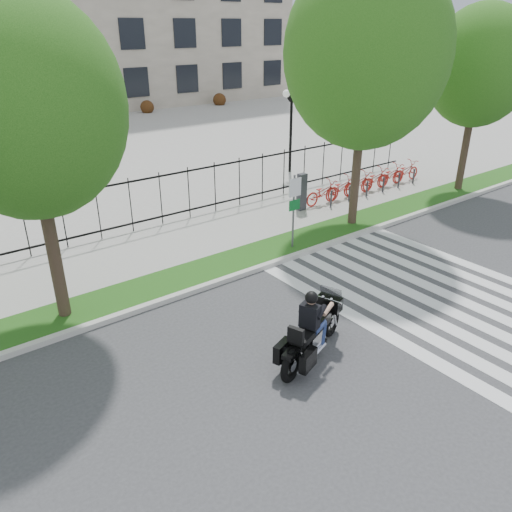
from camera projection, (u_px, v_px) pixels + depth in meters
ground at (303, 354)px, 11.71m from camera, size 120.00×120.00×0.00m
curb at (209, 285)px, 14.63m from camera, size 60.00×0.20×0.15m
grass_verge at (194, 275)px, 15.24m from camera, size 60.00×1.50×0.15m
sidewalk at (156, 248)px, 17.04m from camera, size 60.00×3.50×0.15m
plaza at (20, 153)px, 29.68m from camera, size 80.00×34.00×0.10m
crosswalk_stripes at (427, 293)px, 14.37m from camera, size 5.70×8.00×0.01m
iron_fence at (131, 205)px, 17.85m from camera, size 30.00×0.06×2.00m
lamp_post_right at (291, 110)px, 24.51m from camera, size 1.06×0.70×4.25m
street_tree_1 at (26, 107)px, 10.85m from camera, size 4.37×4.37×7.77m
street_tree_2 at (366, 53)px, 16.54m from camera, size 5.57×5.57×9.23m
street_tree_3 at (479, 67)px, 20.79m from camera, size 4.33×4.33×7.77m
bike_share_station at (366, 181)px, 22.31m from camera, size 7.80×0.86×1.50m
sign_pole_regulatory at (294, 202)px, 16.31m from camera, size 0.50×0.09×2.50m
motorcycle_rider at (313, 330)px, 11.34m from camera, size 2.67×1.37×2.15m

